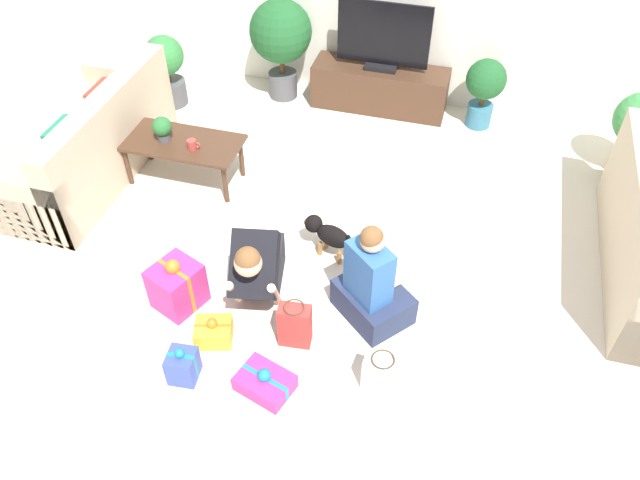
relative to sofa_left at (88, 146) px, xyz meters
The scene contains 20 objects.
ground_plane 2.50m from the sofa_left, 12.31° to the right, with size 16.00×16.00×0.00m, color beige.
sofa_left is the anchor object (origin of this frame).
coffee_table 0.88m from the sofa_left, ahead, with size 1.05×0.51×0.42m.
tv_console 2.93m from the sofa_left, 38.60° to the left, with size 1.38×0.41×0.46m.
tv 2.97m from the sofa_left, 38.60° to the left, with size 0.92×0.20×0.68m.
potted_plant_corner_right 4.90m from the sofa_left, 16.29° to the left, with size 0.47×0.47×0.79m.
potted_plant_back_right 3.78m from the sofa_left, 28.09° to the left, with size 0.39×0.39×0.71m.
potted_plant_corner_left 1.33m from the sofa_left, 83.58° to the left, with size 0.40×0.40×0.75m.
potted_plant_back_left 2.20m from the sofa_left, 54.92° to the left, with size 0.63×0.63×1.05m.
person_kneeling 2.22m from the sofa_left, 26.86° to the right, with size 0.46×0.80×0.77m.
person_sitting 2.97m from the sofa_left, 18.61° to the right, with size 0.66×0.64×0.87m.
dog 2.39m from the sofa_left, 10.20° to the right, with size 0.47×0.25×0.32m.
gift_box_a 2.34m from the sofa_left, 39.17° to the right, with size 0.31×0.28×0.21m.
gift_box_b 2.89m from the sofa_left, 37.49° to the right, with size 0.41×0.35×0.19m.
gift_box_c 2.52m from the sofa_left, 46.27° to the right, with size 0.20×0.21×0.29m.
gift_box_d 1.89m from the sofa_left, 40.66° to the right, with size 0.41×0.42×0.44m.
gift_bag_a 3.39m from the sofa_left, 26.96° to the right, with size 0.25×0.16×0.31m.
gift_bag_b 2.72m from the sofa_left, 29.46° to the right, with size 0.23×0.16×0.38m.
mug 1.02m from the sofa_left, ahead, with size 0.12×0.08×0.09m.
tabletop_plant 0.76m from the sofa_left, 10.15° to the left, with size 0.17×0.17×0.22m.
Camera 1 is at (0.84, -3.33, 3.58)m, focal length 35.00 mm.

